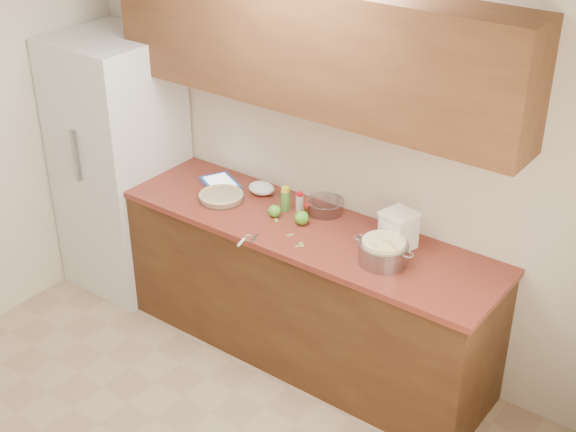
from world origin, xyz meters
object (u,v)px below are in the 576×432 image
Objects in this scene: pie at (221,196)px; tablet at (220,183)px; colander at (383,252)px; flour_canister at (399,230)px.

tablet is at bearing 133.01° from pie.
pie is 0.79× the size of colander.
pie is at bearing -171.94° from flour_canister.
flour_canister reaches higher than pie.
pie is at bearing 178.86° from colander.
pie is 0.23m from tablet.
colander is at bearing -85.11° from flour_canister.
tablet is (-1.34, 0.19, -0.06)m from colander.
colander reaches higher than pie.
flour_canister is 1.33m from tablet.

